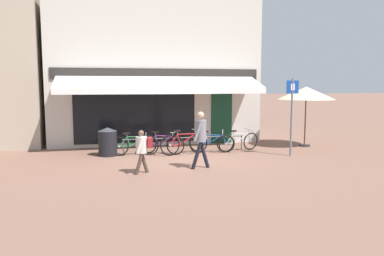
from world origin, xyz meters
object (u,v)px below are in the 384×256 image
at_px(parking_sign, 292,109).
at_px(cafe_parasol, 306,93).
at_px(bicycle_red, 184,143).
at_px(pedestrian_child, 143,147).
at_px(bicycle_purple, 161,144).
at_px(bicycle_silver, 239,142).
at_px(litter_bin, 108,142).
at_px(bicycle_blue, 212,143).
at_px(bicycle_green, 134,145).
at_px(pedestrian_adult, 201,134).

bearing_deg(parking_sign, cafe_parasol, 48.43).
bearing_deg(bicycle_red, pedestrian_child, -137.66).
bearing_deg(pedestrian_child, bicycle_purple, -111.60).
xyz_separation_m(bicycle_silver, litter_bin, (-4.70, 0.20, 0.14)).
bearing_deg(parking_sign, bicycle_blue, 152.73).
distance_m(pedestrian_child, cafe_parasol, 7.56).
distance_m(bicycle_purple, bicycle_silver, 2.85).
bearing_deg(parking_sign, litter_bin, 166.56).
bearing_deg(bicycle_purple, pedestrian_child, -80.94).
distance_m(bicycle_green, litter_bin, 0.91).
height_order(pedestrian_adult, cafe_parasol, cafe_parasol).
bearing_deg(pedestrian_adult, pedestrian_child, 18.40).
relative_size(bicycle_purple, cafe_parasol, 0.65).
bearing_deg(bicycle_blue, bicycle_silver, 18.75).
xyz_separation_m(bicycle_purple, litter_bin, (-1.86, 0.08, 0.14)).
relative_size(bicycle_red, litter_bin, 1.83).
height_order(bicycle_blue, pedestrian_child, pedestrian_child).
bearing_deg(bicycle_silver, parking_sign, -57.86).
bearing_deg(bicycle_red, bicycle_blue, -4.59).
height_order(bicycle_purple, bicycle_silver, bicycle_purple).
height_order(bicycle_purple, bicycle_blue, bicycle_blue).
height_order(bicycle_purple, bicycle_red, bicycle_red).
xyz_separation_m(bicycle_red, pedestrian_adult, (-0.00, -2.26, 0.63)).
height_order(bicycle_green, litter_bin, litter_bin).
relative_size(bicycle_purple, pedestrian_child, 1.26).
bearing_deg(pedestrian_adult, bicycle_silver, -120.71).
xyz_separation_m(pedestrian_adult, litter_bin, (-2.62, 2.62, -0.53)).
distance_m(bicycle_blue, pedestrian_adult, 2.73).
bearing_deg(pedestrian_adult, parking_sign, -151.75).
height_order(litter_bin, parking_sign, parking_sign).
distance_m(bicycle_green, pedestrian_adult, 3.11).
bearing_deg(parking_sign, bicycle_purple, 162.04).
bearing_deg(pedestrian_adult, bicycle_green, -45.35).
distance_m(bicycle_silver, pedestrian_child, 4.66).
distance_m(litter_bin, cafe_parasol, 7.83).
xyz_separation_m(bicycle_green, pedestrian_child, (0.01, -2.75, 0.39)).
relative_size(bicycle_red, bicycle_blue, 1.13).
xyz_separation_m(bicycle_purple, pedestrian_adult, (0.76, -2.54, 0.67)).
bearing_deg(bicycle_silver, pedestrian_adult, -147.20).
bearing_deg(pedestrian_adult, litter_bin, -35.01).
distance_m(bicycle_red, bicycle_silver, 2.09).
relative_size(bicycle_silver, cafe_parasol, 0.73).
height_order(bicycle_blue, parking_sign, parking_sign).
bearing_deg(cafe_parasol, bicycle_silver, -171.22).
xyz_separation_m(bicycle_purple, bicycle_red, (0.77, -0.28, 0.04)).
xyz_separation_m(bicycle_silver, cafe_parasol, (2.95, 0.46, 1.74)).
height_order(bicycle_purple, cafe_parasol, cafe_parasol).
relative_size(bicycle_blue, cafe_parasol, 0.68).
distance_m(bicycle_red, pedestrian_adult, 2.35).
bearing_deg(bicycle_blue, cafe_parasol, 25.48).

